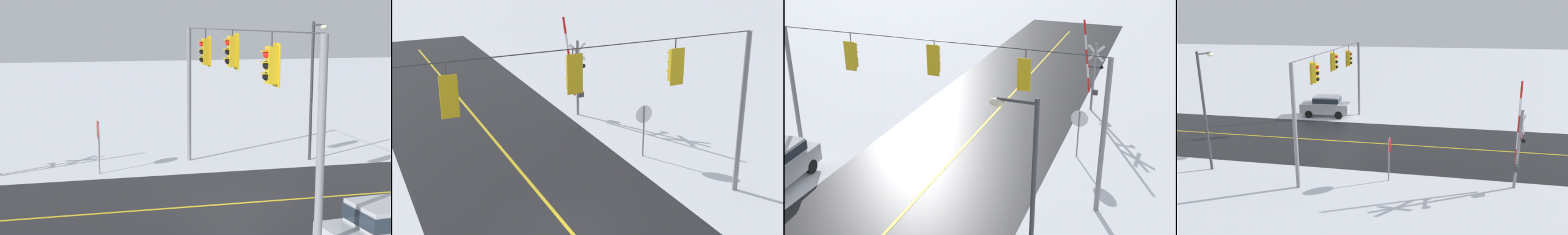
# 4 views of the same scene
# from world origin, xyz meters

# --- Properties ---
(ground_plane) EXTENTS (160.00, 160.00, 0.00)m
(ground_plane) POSITION_xyz_m (0.00, 0.00, 0.00)
(ground_plane) COLOR white
(road_asphalt) EXTENTS (9.00, 80.00, 0.01)m
(road_asphalt) POSITION_xyz_m (0.00, 6.00, 0.00)
(road_asphalt) COLOR black
(road_asphalt) RESTS_ON ground
(lane_centre_line) EXTENTS (0.14, 72.00, 0.01)m
(lane_centre_line) POSITION_xyz_m (0.00, 6.00, 0.01)
(lane_centre_line) COLOR gold
(lane_centre_line) RESTS_ON ground
(signal_span) EXTENTS (14.20, 0.47, 6.22)m
(signal_span) POSITION_xyz_m (-0.08, -0.01, 4.26)
(signal_span) COLOR gray
(signal_span) RESTS_ON ground
(stop_sign) EXTENTS (0.80, 0.09, 2.35)m
(stop_sign) POSITION_xyz_m (-5.43, -4.36, 1.71)
(stop_sign) COLOR gray
(stop_sign) RESTS_ON ground
(streetlamp_near) EXTENTS (1.39, 0.28, 6.50)m
(streetlamp_near) POSITION_xyz_m (-5.59, 5.60, 3.92)
(streetlamp_near) COLOR #38383D
(streetlamp_near) RESTS_ON ground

